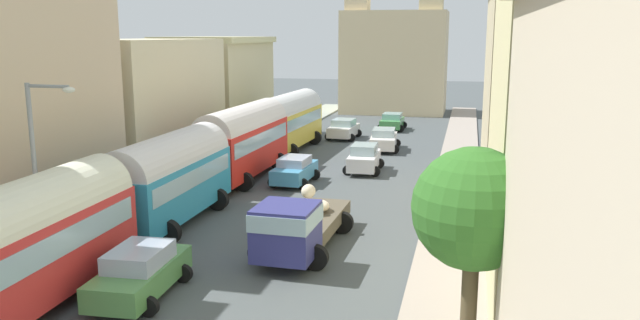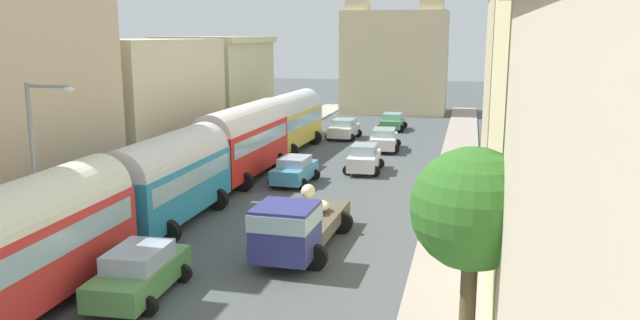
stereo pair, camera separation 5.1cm
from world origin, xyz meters
The scene contains 23 objects.
ground_plane centered at (0.00, 27.00, 0.00)m, with size 154.00×154.00×0.00m, color #494F50.
sidewalk_left centered at (-7.25, 27.00, 0.07)m, with size 2.50×70.00×0.14m, color #989F8D.
sidewalk_right centered at (7.25, 27.00, 0.07)m, with size 2.50×70.00×0.14m, color #A19487.
building_left_1 centered at (-11.29, 14.12, 6.33)m, with size 6.15×9.26×12.61m.
building_left_2 centered at (-11.38, 25.66, 3.89)m, with size 5.77×11.89×7.78m.
building_left_3 centered at (-11.47, 37.41, 3.96)m, with size 6.53×10.13×7.88m.
building_right_1 centered at (10.94, 11.48, 6.80)m, with size 4.88×10.43×13.60m.
building_right_2 centered at (11.31, 23.64, 5.46)m, with size 6.19×12.11×10.86m.
distant_church centered at (0.00, 57.05, 5.88)m, with size 10.54×7.19×16.94m.
parked_bus_0 centered at (-4.60, 6.50, 2.22)m, with size 3.33×8.84×3.99m.
parked_bus_1 centered at (-4.60, 15.50, 2.16)m, with size 3.31×8.21×3.93m.
parked_bus_2 centered at (-4.60, 24.50, 2.32)m, with size 3.36×9.08×4.18m.
parked_bus_3 centered at (-4.60, 33.50, 2.23)m, with size 3.47×9.14×4.02m.
cargo_truck_0 centered at (1.76, 13.01, 1.21)m, with size 3.02×7.12×2.29m.
car_0 centered at (1.78, 27.79, 0.82)m, with size 2.28×3.81×1.66m.
car_1 centered at (1.96, 35.13, 0.78)m, with size 2.49×4.25×1.53m.
car_2 centered at (1.38, 44.74, 0.74)m, with size 2.34×3.63×1.45m.
car_3 centered at (-2.03, 8.35, 0.79)m, with size 2.49×4.27×1.58m.
car_4 centered at (-1.42, 23.89, 0.76)m, with size 2.32×3.82×1.50m.
car_5 centered at (-1.78, 39.32, 0.78)m, with size 2.52×3.80×1.55m.
pedestrian_1 centered at (7.32, 27.22, 1.03)m, with size 0.42×0.42×1.77m.
streetlamp_near centered at (-6.25, 9.62, 3.89)m, with size 1.85×0.28×6.49m.
roadside_tree_0 centered at (7.90, 5.80, 4.16)m, with size 2.82×2.82×5.62m.
Camera 2 is at (7.72, -8.10, 8.05)m, focal length 34.92 mm.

